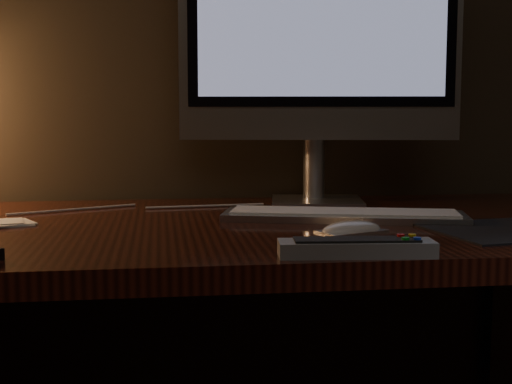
{
  "coord_description": "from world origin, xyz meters",
  "views": [
    {
      "loc": [
        -0.08,
        0.55,
        0.95
      ],
      "look_at": [
        0.08,
        1.73,
        0.82
      ],
      "focal_mm": 50.0,
      "sensor_mm": 36.0,
      "label": 1
    }
  ],
  "objects": [
    {
      "name": "desk",
      "position": [
        0.0,
        1.93,
        0.62
      ],
      "size": [
        1.6,
        0.75,
        0.75
      ],
      "color": "#3C160D",
      "rests_on": "ground"
    },
    {
      "name": "monitor",
      "position": [
        0.27,
        2.11,
        1.13
      ],
      "size": [
        0.61,
        0.21,
        0.65
      ],
      "rotation": [
        0.0,
        0.0,
        -0.17
      ],
      "color": "silver",
      "rests_on": "desk"
    },
    {
      "name": "keyboard",
      "position": [
        0.27,
        1.86,
        0.76
      ],
      "size": [
        0.48,
        0.24,
        0.02
      ],
      "primitive_type": "cube",
      "rotation": [
        0.0,
        0.0,
        -0.26
      ],
      "color": "silver",
      "rests_on": "desk"
    },
    {
      "name": "mouse",
      "position": [
        0.22,
        1.65,
        0.76
      ],
      "size": [
        0.12,
        0.09,
        0.02
      ],
      "primitive_type": "ellipsoid",
      "rotation": [
        0.0,
        0.0,
        0.38
      ],
      "color": "white",
      "rests_on": "desk"
    },
    {
      "name": "tv_remote",
      "position": [
        0.2,
        1.52,
        0.76
      ],
      "size": [
        0.23,
        0.08,
        0.03
      ],
      "rotation": [
        0.0,
        0.0,
        -0.09
      ],
      "color": "gray",
      "rests_on": "desk"
    },
    {
      "name": "cable",
      "position": [
        -0.12,
        2.05,
        0.75
      ],
      "size": [
        0.52,
        0.13,
        0.0
      ],
      "primitive_type": "cylinder",
      "rotation": [
        0.0,
        1.57,
        0.25
      ],
      "color": "white",
      "rests_on": "desk"
    }
  ]
}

